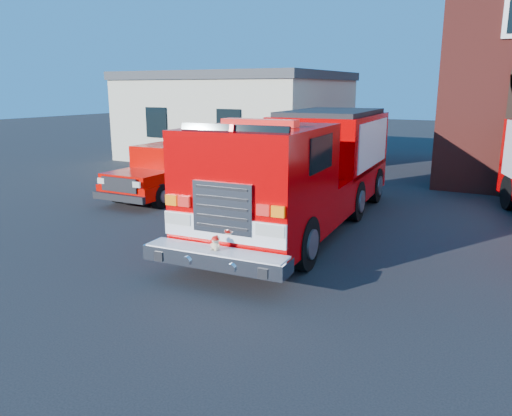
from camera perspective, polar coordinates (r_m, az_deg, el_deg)
The scene contains 4 objects.
ground at distance 11.12m, azimuth 3.02°, elevation -5.25°, with size 100.00×100.00×0.00m, color black.
side_building at distance 26.29m, azimuth -2.15°, elevation 10.57°, with size 10.20×8.20×4.35m.
fire_engine at distance 13.16m, azimuth 5.67°, elevation 4.56°, with size 3.38×9.79×2.96m.
pickup_truck at distance 17.18m, azimuth -9.55°, elevation 4.16°, with size 2.05×5.38×1.75m.
Camera 1 is at (4.59, -9.47, 3.59)m, focal length 35.00 mm.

